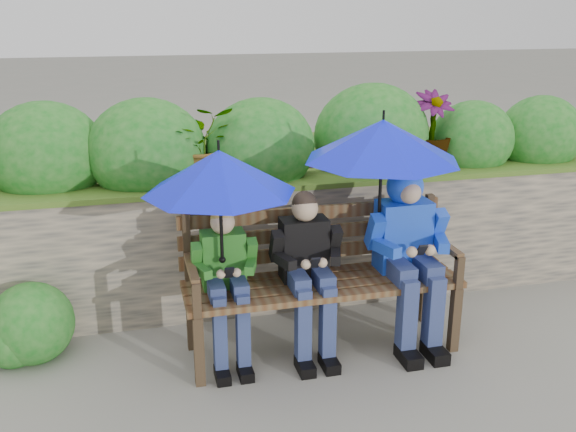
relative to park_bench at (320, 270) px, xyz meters
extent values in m
plane|color=slate|center=(-0.21, -0.03, -0.57)|extent=(60.00, 60.00, 0.00)
cube|color=#55514A|center=(-0.21, 0.72, -0.07)|extent=(8.00, 0.40, 1.00)
cube|color=#375A1E|center=(-0.21, 0.72, 0.44)|extent=(8.00, 0.42, 0.04)
cube|color=#375A1E|center=(-0.21, 1.92, -0.09)|extent=(8.00, 2.00, 0.96)
ellipsoid|color=#126217|center=(-1.80, 1.01, 0.69)|extent=(0.87, 0.69, 0.78)
ellipsoid|color=#126217|center=(-1.08, 0.90, 0.70)|extent=(0.88, 0.71, 0.80)
ellipsoid|color=#126217|center=(-0.22, 0.88, 0.69)|extent=(0.85, 0.68, 0.77)
ellipsoid|color=#126217|center=(0.72, 0.94, 0.72)|extent=(0.96, 0.77, 0.86)
ellipsoid|color=#126217|center=(1.62, 0.91, 0.65)|extent=(0.74, 0.59, 0.66)
ellipsoid|color=#126217|center=(2.27, 0.92, 0.66)|extent=(0.76, 0.61, 0.69)
sphere|color=#D06E90|center=(-1.94, 0.82, 0.58)|extent=(0.14, 0.14, 0.14)
sphere|color=#D06E90|center=(0.17, 0.82, 0.58)|extent=(0.14, 0.14, 0.14)
sphere|color=#D06E90|center=(1.69, 0.82, 0.58)|extent=(0.14, 0.14, 0.14)
imported|color=#126217|center=(-0.68, 0.82, 0.75)|extent=(0.52, 0.45, 0.58)
imported|color=#126217|center=(1.18, 0.82, 0.78)|extent=(0.35, 0.35, 0.62)
sphere|color=#126217|center=(-1.94, 0.32, -0.33)|extent=(0.57, 0.57, 0.57)
sphere|color=#126217|center=(-2.06, 0.27, -0.39)|extent=(0.42, 0.42, 0.42)
cube|color=#3B2C1C|center=(-0.88, -0.32, -0.33)|extent=(0.06, 0.06, 0.47)
cube|color=#3B2C1C|center=(-0.88, 0.15, -0.33)|extent=(0.06, 0.06, 0.47)
cube|color=#3B2C1C|center=(0.88, -0.32, -0.33)|extent=(0.06, 0.06, 0.47)
cube|color=#3B2C1C|center=(0.88, 0.15, -0.33)|extent=(0.06, 0.06, 0.47)
cube|color=#55341B|center=(0.00, -0.29, -0.07)|extent=(1.89, 0.10, 0.04)
cube|color=#55341B|center=(0.00, -0.15, -0.07)|extent=(1.89, 0.10, 0.04)
cube|color=#55341B|center=(0.00, -0.01, -0.07)|extent=(1.89, 0.10, 0.04)
cube|color=#55341B|center=(0.00, 0.12, -0.07)|extent=(1.89, 0.10, 0.04)
cube|color=#3B2C1C|center=(-0.88, 0.17, 0.17)|extent=(0.05, 0.05, 0.52)
cube|color=#55341B|center=(-0.88, -0.09, 0.14)|extent=(0.05, 0.49, 0.04)
cube|color=#3B2C1C|center=(-0.88, -0.32, 0.02)|extent=(0.05, 0.05, 0.23)
cube|color=#3B2C1C|center=(0.88, 0.17, 0.17)|extent=(0.05, 0.05, 0.52)
cube|color=#55341B|center=(0.88, -0.09, 0.14)|extent=(0.05, 0.49, 0.04)
cube|color=#3B2C1C|center=(0.88, -0.32, 0.02)|extent=(0.05, 0.05, 0.23)
cube|color=#55341B|center=(0.00, 0.18, 0.06)|extent=(1.89, 0.04, 0.09)
cube|color=#55341B|center=(0.00, 0.18, 0.21)|extent=(1.89, 0.04, 0.09)
cube|color=#55341B|center=(0.00, 0.18, 0.36)|extent=(1.89, 0.04, 0.09)
cube|color=#1A711E|center=(-0.66, 0.01, 0.14)|extent=(0.28, 0.17, 0.38)
sphere|color=tan|center=(-0.66, -0.01, 0.40)|extent=(0.16, 0.16, 0.16)
sphere|color=#A7893C|center=(-0.66, 0.00, 0.43)|extent=(0.15, 0.15, 0.15)
cube|color=navy|center=(-0.74, -0.12, 0.00)|extent=(0.10, 0.27, 0.10)
cube|color=navy|center=(-0.74, -0.25, -0.28)|extent=(0.08, 0.09, 0.56)
cube|color=black|center=(-0.74, -0.30, -0.53)|extent=(0.09, 0.18, 0.07)
cube|color=navy|center=(-0.59, -0.12, 0.00)|extent=(0.10, 0.27, 0.10)
cube|color=navy|center=(-0.59, -0.25, -0.28)|extent=(0.08, 0.09, 0.56)
cube|color=black|center=(-0.59, -0.30, -0.53)|extent=(0.09, 0.18, 0.07)
cube|color=#1A711E|center=(-0.84, -0.03, 0.19)|extent=(0.07, 0.15, 0.21)
cube|color=#1A711E|center=(-0.82, -0.14, 0.13)|extent=(0.11, 0.18, 0.06)
sphere|color=tan|center=(-0.71, -0.21, 0.13)|extent=(0.06, 0.06, 0.06)
cube|color=#1A711E|center=(-0.48, -0.03, 0.19)|extent=(0.07, 0.15, 0.21)
cube|color=#1A711E|center=(-0.51, -0.14, 0.13)|extent=(0.11, 0.18, 0.06)
sphere|color=tan|center=(-0.61, -0.21, 0.13)|extent=(0.06, 0.06, 0.06)
cube|color=black|center=(-0.66, -0.22, 0.14)|extent=(0.06, 0.07, 0.09)
cube|color=black|center=(-0.11, 0.01, 0.16)|extent=(0.32, 0.19, 0.43)
sphere|color=tan|center=(-0.11, -0.01, 0.45)|extent=(0.18, 0.18, 0.18)
sphere|color=black|center=(-0.11, 0.00, 0.48)|extent=(0.17, 0.17, 0.17)
cube|color=navy|center=(-0.19, -0.14, 0.00)|extent=(0.11, 0.30, 0.11)
cube|color=navy|center=(-0.19, -0.29, -0.28)|extent=(0.09, 0.10, 0.57)
cube|color=black|center=(-0.19, -0.34, -0.53)|extent=(0.10, 0.20, 0.07)
cube|color=navy|center=(-0.03, -0.14, 0.00)|extent=(0.11, 0.30, 0.11)
cube|color=navy|center=(-0.03, -0.29, -0.28)|extent=(0.09, 0.10, 0.57)
cube|color=black|center=(-0.03, -0.34, -0.53)|extent=(0.10, 0.20, 0.07)
cube|color=black|center=(-0.31, -0.03, 0.22)|extent=(0.07, 0.17, 0.24)
cube|color=black|center=(-0.28, -0.16, 0.15)|extent=(0.12, 0.20, 0.07)
sphere|color=tan|center=(-0.17, -0.24, 0.15)|extent=(0.07, 0.07, 0.07)
cube|color=black|center=(0.09, -0.03, 0.22)|extent=(0.07, 0.17, 0.24)
cube|color=black|center=(0.06, -0.16, 0.15)|extent=(0.12, 0.20, 0.07)
sphere|color=tan|center=(-0.06, -0.24, 0.15)|extent=(0.07, 0.07, 0.07)
cube|color=black|center=(-0.11, -0.25, 0.16)|extent=(0.06, 0.07, 0.09)
cube|color=blue|center=(0.61, 0.01, 0.20)|extent=(0.37, 0.22, 0.50)
sphere|color=tan|center=(0.61, -0.01, 0.54)|extent=(0.21, 0.21, 0.21)
sphere|color=blue|center=(0.61, 0.02, 0.55)|extent=(0.26, 0.26, 0.26)
sphere|color=tan|center=(0.61, -0.06, 0.53)|extent=(0.15, 0.15, 0.15)
cube|color=navy|center=(0.51, -0.16, 0.01)|extent=(0.13, 0.35, 0.13)
cube|color=navy|center=(0.51, -0.33, -0.28)|extent=(0.11, 0.12, 0.58)
cube|color=black|center=(0.51, -0.40, -0.52)|extent=(0.12, 0.24, 0.09)
cube|color=navy|center=(0.71, -0.16, 0.01)|extent=(0.13, 0.35, 0.13)
cube|color=navy|center=(0.71, -0.33, -0.28)|extent=(0.11, 0.12, 0.58)
cube|color=black|center=(0.71, -0.40, -0.52)|extent=(0.12, 0.24, 0.09)
cube|color=blue|center=(0.38, -0.04, 0.26)|extent=(0.09, 0.20, 0.28)
cube|color=blue|center=(0.41, -0.18, 0.18)|extent=(0.14, 0.23, 0.08)
sphere|color=tan|center=(0.55, -0.28, 0.18)|extent=(0.08, 0.08, 0.08)
cube|color=blue|center=(0.84, -0.04, 0.26)|extent=(0.09, 0.20, 0.28)
cube|color=blue|center=(0.81, -0.18, 0.18)|extent=(0.14, 0.23, 0.08)
sphere|color=tan|center=(0.68, -0.28, 0.18)|extent=(0.08, 0.08, 0.08)
cube|color=black|center=(0.61, -0.29, 0.20)|extent=(0.06, 0.07, 0.09)
cone|color=#0A18F0|center=(-0.69, -0.12, 0.77)|extent=(0.96, 0.96, 0.27)
cylinder|color=black|center=(-0.69, -0.12, 0.93)|extent=(0.02, 0.02, 0.06)
cylinder|color=black|center=(-0.69, -0.12, 0.48)|extent=(0.02, 0.02, 0.58)
sphere|color=black|center=(-0.69, -0.12, 0.19)|extent=(0.04, 0.04, 0.04)
cone|color=#0A18F0|center=(0.41, -0.03, 0.89)|extent=(1.05, 1.05, 0.27)
cylinder|color=black|center=(0.41, -0.03, 1.06)|extent=(0.02, 0.02, 0.06)
cylinder|color=black|center=(0.41, -0.03, 0.55)|extent=(0.02, 0.02, 0.68)
sphere|color=black|center=(0.41, -0.03, 0.21)|extent=(0.04, 0.04, 0.04)
camera|label=1|loc=(-1.21, -3.90, 1.71)|focal=40.00mm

